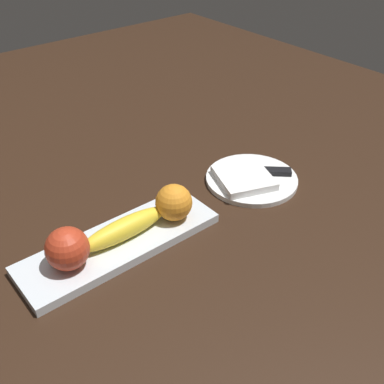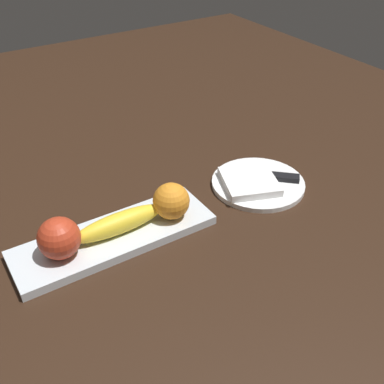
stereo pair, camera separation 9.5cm
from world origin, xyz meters
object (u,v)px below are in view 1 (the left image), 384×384
(apple, at_px, (67,249))
(dinner_plate, at_px, (252,179))
(banana, at_px, (125,228))
(folded_napkin, at_px, (244,178))
(orange_near_apple, at_px, (174,202))
(fruit_tray, at_px, (120,243))
(knife, at_px, (265,172))

(apple, height_order, dinner_plate, apple)
(banana, distance_m, folded_napkin, 0.31)
(apple, height_order, banana, apple)
(folded_napkin, bearing_deg, dinner_plate, -180.00)
(orange_near_apple, bearing_deg, fruit_tray, -5.69)
(fruit_tray, height_order, knife, knife)
(apple, height_order, orange_near_apple, apple)
(apple, height_order, folded_napkin, apple)
(folded_napkin, bearing_deg, fruit_tray, 0.00)
(folded_napkin, bearing_deg, knife, 173.05)
(dinner_plate, bearing_deg, orange_near_apple, 2.96)
(orange_near_apple, xyz_separation_m, dinner_plate, (-0.23, -0.01, -0.05))
(fruit_tray, relative_size, banana, 2.09)
(banana, xyz_separation_m, dinner_plate, (-0.34, -0.00, -0.03))
(fruit_tray, relative_size, knife, 2.65)
(folded_napkin, bearing_deg, apple, 0.55)
(knife, bearing_deg, folded_napkin, 36.05)
(fruit_tray, height_order, dinner_plate, fruit_tray)
(fruit_tray, height_order, apple, apple)
(orange_near_apple, bearing_deg, apple, -2.01)
(dinner_plate, relative_size, knife, 1.42)
(folded_napkin, distance_m, knife, 0.06)
(fruit_tray, relative_size, dinner_plate, 1.87)
(dinner_plate, bearing_deg, banana, 0.20)
(orange_near_apple, height_order, dinner_plate, orange_near_apple)
(fruit_tray, xyz_separation_m, knife, (-0.38, 0.01, 0.01))
(banana, bearing_deg, fruit_tray, -6.34)
(orange_near_apple, distance_m, knife, 0.27)
(banana, bearing_deg, orange_near_apple, 173.51)
(dinner_plate, bearing_deg, folded_napkin, 0.00)
(banana, bearing_deg, apple, 0.68)
(fruit_tray, distance_m, apple, 0.11)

